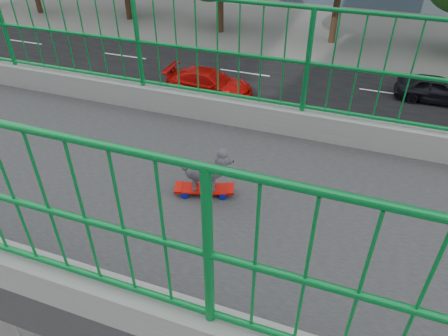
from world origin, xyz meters
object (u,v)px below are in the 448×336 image
car_2 (189,109)px  car_4 (436,89)px  car_3 (209,83)px  car_5 (435,273)px  poodle (206,169)px  car_1 (350,185)px  car_6 (240,164)px  skateboard (204,189)px

car_2 → car_4: car_2 is taller
car_3 → car_5: 14.07m
car_2 → car_3: car_2 is taller
poodle → car_4: 20.47m
poodle → car_5: poodle is taller
poodle → car_5: bearing=128.7°
car_1 → car_2: bearing=-113.1°
poodle → car_4: bearing=148.5°
car_1 → car_6: size_ratio=0.98×
car_3 → car_6: size_ratio=0.98×
car_1 → car_4: car_1 is taller
poodle → car_3: size_ratio=0.10×
skateboard → car_2: size_ratio=0.10×
poodle → skateboard: bearing=-90.0°
car_4 → car_6: bearing=143.0°
car_1 → car_6: car_1 is taller
skateboard → poodle: size_ratio=1.26×
car_2 → car_6: car_2 is taller
skateboard → car_5: bearing=128.6°
skateboard → car_4: skateboard is taller
car_5 → car_6: bearing=-116.1°
car_6 → poodle: bearing=15.3°
car_5 → car_4: bearing=176.9°
car_1 → car_3: 10.06m
car_2 → car_3: size_ratio=1.21×
poodle → car_2: poodle is taller
car_6 → car_4: bearing=143.0°
poodle → car_5: 9.72m
car_4 → poodle: bearing=165.9°
car_3 → car_4: 11.45m
car_6 → car_2: bearing=-132.5°
car_1 → car_6: bearing=-90.0°
car_1 → car_5: car_5 is taller
car_4 → car_6: size_ratio=0.82×
skateboard → car_6: 11.48m
car_4 → car_1: bearing=161.3°
car_1 → car_4: size_ratio=1.19×
poodle → car_2: (-12.39, -6.02, -6.51)m
skateboard → poodle: (-0.01, 0.02, 0.23)m
skateboard → car_4: size_ratio=0.15×
poodle → car_3: (-15.59, -6.27, -6.62)m
poodle → car_2: size_ratio=0.08×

